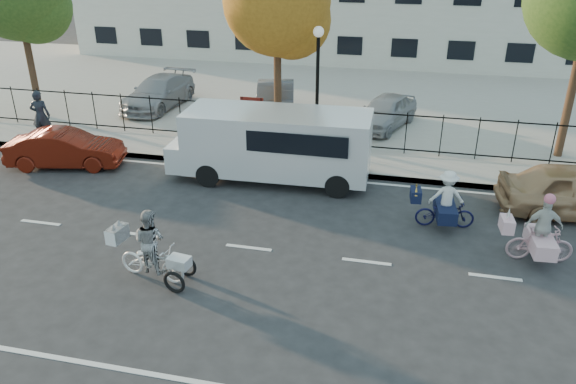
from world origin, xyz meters
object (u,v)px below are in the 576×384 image
(unicorn_bike, at_px, (540,237))
(white_van, at_px, (274,143))
(red_sedan, at_px, (65,149))
(lamppost, at_px, (318,68))
(zebra_trike, at_px, (151,252))
(lot_car_c, at_px, (276,101))
(bull_bike, at_px, (445,205))
(pedestrian, at_px, (41,116))
(lot_car_a, at_px, (159,92))
(lot_car_d, at_px, (385,111))

(unicorn_bike, height_order, white_van, white_van)
(red_sedan, bearing_deg, white_van, -98.15)
(lamppost, xyz_separation_m, unicorn_bike, (6.53, -5.80, -2.44))
(zebra_trike, xyz_separation_m, lot_car_c, (-0.07, 12.03, 0.18))
(bull_bike, relative_size, pedestrian, 0.93)
(red_sedan, height_order, lot_car_a, lot_car_a)
(bull_bike, bearing_deg, unicorn_bike, -125.95)
(bull_bike, bearing_deg, zebra_trike, 115.63)
(bull_bike, bearing_deg, lot_car_c, 34.07)
(bull_bike, relative_size, red_sedan, 0.47)
(lot_car_a, bearing_deg, red_sedan, -88.24)
(unicorn_bike, bearing_deg, lot_car_c, 39.39)
(lamppost, xyz_separation_m, lot_car_d, (2.21, 3.19, -2.32))
(red_sedan, bearing_deg, lot_car_d, -71.44)
(bull_bike, bearing_deg, lot_car_a, 49.69)
(bull_bike, xyz_separation_m, white_van, (-5.25, 2.08, 0.59))
(zebra_trike, bearing_deg, lot_car_c, 9.06)
(bull_bike, height_order, lot_car_c, bull_bike)
(lamppost, xyz_separation_m, red_sedan, (-8.07, -2.98, -2.49))
(white_van, xyz_separation_m, lot_car_c, (-1.43, 5.90, -0.38))
(zebra_trike, xyz_separation_m, lot_car_a, (-5.47, 12.34, 0.12))
(bull_bike, distance_m, lot_car_c, 10.42)
(bull_bike, xyz_separation_m, lot_car_a, (-12.08, 8.29, 0.15))
(lot_car_c, bearing_deg, zebra_trike, -101.91)
(lamppost, distance_m, white_van, 3.21)
(lot_car_a, bearing_deg, zebra_trike, -61.60)
(bull_bike, distance_m, pedestrian, 14.84)
(white_van, bearing_deg, red_sedan, -177.40)
(bull_bike, relative_size, lot_car_c, 0.41)
(lamppost, bearing_deg, lot_car_c, 124.18)
(bull_bike, height_order, red_sedan, bull_bike)
(lamppost, bearing_deg, lot_car_a, 154.11)
(bull_bike, height_order, lot_car_d, bull_bike)
(lamppost, relative_size, bull_bike, 2.43)
(pedestrian, relative_size, lot_car_c, 0.44)
(bull_bike, distance_m, white_van, 5.68)
(zebra_trike, bearing_deg, pedestrian, 55.57)
(unicorn_bike, distance_m, lot_car_d, 9.97)
(white_van, distance_m, pedestrian, 9.29)
(lot_car_d, bearing_deg, lot_car_c, -164.06)
(zebra_trike, relative_size, unicorn_bike, 1.14)
(lot_car_d, bearing_deg, zebra_trike, -91.57)
(lot_car_a, distance_m, lot_car_c, 5.41)
(white_van, bearing_deg, unicorn_bike, -25.92)
(zebra_trike, relative_size, lot_car_a, 0.46)
(red_sedan, xyz_separation_m, lot_car_a, (0.32, 6.74, 0.18))
(zebra_trike, distance_m, lot_car_a, 13.49)
(pedestrian, relative_size, lot_car_a, 0.42)
(lamppost, height_order, zebra_trike, lamppost)
(lot_car_a, bearing_deg, bull_bike, -29.98)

